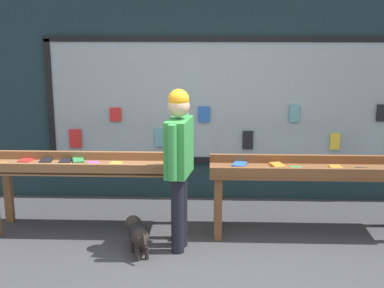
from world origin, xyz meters
TOP-DOWN VIEW (x-y plane):
  - ground_plane at (0.00, 0.00)m, footprint 40.00×40.00m
  - shopfront_facade at (0.06, 2.39)m, footprint 7.75×0.29m
  - display_table_left at (-1.30, 1.11)m, footprint 2.30×0.61m
  - display_table_right at (1.29, 1.11)m, footprint 2.30×0.63m
  - person_browsing at (-0.18, 0.60)m, footprint 0.30×0.68m
  - small_dog at (-0.62, 0.44)m, footprint 0.35×0.54m

SIDE VIEW (x-z plane):
  - ground_plane at x=0.00m, z-range 0.00..0.00m
  - small_dog at x=-0.62m, z-range 0.06..0.44m
  - display_table_right at x=1.29m, z-range 0.26..1.14m
  - display_table_left at x=-1.30m, z-range 0.27..1.16m
  - person_browsing at x=-0.18m, z-range 0.17..1.94m
  - shopfront_facade at x=0.06m, z-range -0.03..3.52m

